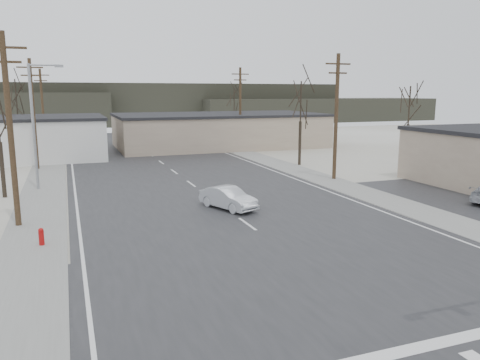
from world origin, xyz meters
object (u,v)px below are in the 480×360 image
object	(u,v)px
fire_hydrant	(41,237)
sedan_crossing	(228,198)
car_far_b	(90,135)
car_far_a	(166,144)

from	to	relation	value
fire_hydrant	sedan_crossing	bearing A→B (deg)	18.94
fire_hydrant	car_far_b	size ratio (longest dim) A/B	0.24
fire_hydrant	car_far_a	world-z (taller)	car_far_a
car_far_a	car_far_b	xyz separation A→B (m)	(-8.09, 18.20, -0.05)
sedan_crossing	fire_hydrant	bearing A→B (deg)	176.57
car_far_a	car_far_b	size ratio (longest dim) A/B	1.27
car_far_b	sedan_crossing	bearing A→B (deg)	-101.03
car_far_a	fire_hydrant	bearing A→B (deg)	54.98
fire_hydrant	car_far_a	size ratio (longest dim) A/B	0.19
sedan_crossing	car_far_b	distance (m)	49.37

